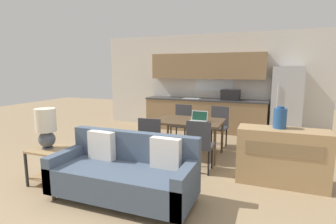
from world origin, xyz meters
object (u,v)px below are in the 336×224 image
object	(u,v)px
side_table	(49,160)
dining_chair_near_left	(152,139)
credenza	(282,157)
dining_chair_far_right	(218,125)
couch	(125,173)
refrigerator	(286,103)
dining_table	(189,123)
vase	(280,118)
dining_chair_far_left	(182,122)
laptop	(199,119)
dining_chair_near_right	(200,143)
table_lamp	(46,126)

from	to	relation	value
side_table	dining_chair_near_left	bearing A→B (deg)	44.81
credenza	dining_chair_far_right	distance (m)	2.03
couch	dining_chair_far_right	xyz separation A→B (m)	(0.71, 2.83, 0.15)
refrigerator	dining_table	bearing A→B (deg)	-129.91
vase	dining_chair_far_left	xyz separation A→B (m)	(-2.04, 1.55, -0.50)
credenza	dining_chair_far_left	distance (m)	2.64
couch	laptop	size ratio (longest dim) A/B	5.77
dining_table	side_table	distance (m)	2.57
refrigerator	dining_chair_near_right	size ratio (longest dim) A/B	1.99
dining_table	dining_chair_near_right	size ratio (longest dim) A/B	1.48
table_lamp	dining_chair_far_right	world-z (taller)	table_lamp
side_table	laptop	xyz separation A→B (m)	(1.80, 1.94, 0.40)
side_table	vase	xyz separation A→B (m)	(3.21, 1.28, 0.63)
dining_chair_near_right	laptop	xyz separation A→B (m)	(-0.21, 0.72, 0.27)
refrigerator	dining_chair_near_left	size ratio (longest dim) A/B	1.99
table_lamp	dining_chair_near_right	size ratio (longest dim) A/B	0.68
dining_table	table_lamp	distance (m)	2.57
credenza	dining_chair_near_right	distance (m)	1.25
refrigerator	dining_chair_far_right	world-z (taller)	refrigerator
couch	dining_chair_far_right	distance (m)	2.92
vase	dining_chair_far_right	bearing A→B (deg)	127.45
dining_chair_near_right	couch	bearing A→B (deg)	57.65
dining_chair_far_left	dining_chair_near_left	size ratio (longest dim) A/B	1.00
dining_table	table_lamp	size ratio (longest dim) A/B	2.19
dining_table	credenza	xyz separation A→B (m)	(1.68, -0.77, -0.23)
dining_table	couch	size ratio (longest dim) A/B	0.69
refrigerator	vase	distance (m)	2.96
credenza	laptop	xyz separation A→B (m)	(-1.46, 0.71, 0.35)
refrigerator	dining_chair_far_left	bearing A→B (deg)	-148.58
dining_chair_far_left	vase	bearing A→B (deg)	-35.03
vase	dining_chair_near_left	bearing A→B (deg)	-176.62
couch	table_lamp	world-z (taller)	table_lamp
dining_chair_far_right	dining_chair_far_left	world-z (taller)	same
side_table	dining_chair_far_left	size ratio (longest dim) A/B	0.61
credenza	vase	size ratio (longest dim) A/B	3.85
dining_chair_near_right	dining_chair_near_left	world-z (taller)	same
credenza	laptop	bearing A→B (deg)	154.18
dining_chair_far_right	dining_chair_near_left	bearing A→B (deg)	-110.58
table_lamp	credenza	xyz separation A→B (m)	(3.28, 1.23, -0.45)
dining_chair_far_right	dining_chair_far_left	xyz separation A→B (m)	(-0.85, 0.00, 0.00)
dining_table	vase	xyz separation A→B (m)	(1.62, -0.72, 0.34)
dining_chair_near_right	dining_table	bearing A→B (deg)	-63.88
couch	laptop	world-z (taller)	laptop
side_table	dining_chair_far_left	xyz separation A→B (m)	(1.17, 2.83, 0.13)
side_table	dining_chair_far_right	size ratio (longest dim) A/B	0.61
side_table	dining_chair_near_left	world-z (taller)	dining_chair_near_left
vase	dining_chair_far_right	size ratio (longest dim) A/B	0.37
table_lamp	dining_chair_near_right	bearing A→B (deg)	31.00
dining_table	dining_chair_near_left	xyz separation A→B (m)	(-0.42, -0.84, -0.16)
dining_table	dining_chair_far_right	distance (m)	0.95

